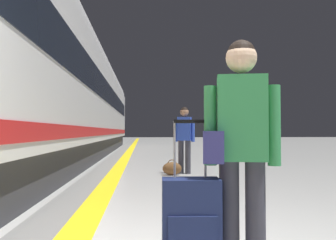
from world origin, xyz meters
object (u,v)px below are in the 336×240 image
passenger_near (184,135)px  waste_bin (220,144)px  high_speed_train (54,84)px  duffel_bag_near (172,168)px  rolling_suitcase_foreground (191,227)px  traveller_foreground (240,141)px

passenger_near → waste_bin: bearing=71.1°
high_speed_train → duffel_bag_near: high_speed_train is taller
rolling_suitcase_foreground → waste_bin: bearing=76.9°
high_speed_train → duffel_bag_near: 5.35m
traveller_foreground → rolling_suitcase_foreground: size_ratio=1.50×
traveller_foreground → rolling_suitcase_foreground: traveller_foreground is taller
rolling_suitcase_foreground → waste_bin: (3.06, 13.16, 0.08)m
high_speed_train → rolling_suitcase_foreground: bearing=-71.4°
duffel_bag_near → waste_bin: size_ratio=0.48×
rolling_suitcase_foreground → traveller_foreground: bearing=3.2°
rolling_suitcase_foreground → duffel_bag_near: bearing=86.5°
high_speed_train → rolling_suitcase_foreground: high_speed_train is taller
high_speed_train → waste_bin: size_ratio=37.22×
high_speed_train → passenger_near: bearing=-38.6°
waste_bin → high_speed_train: bearing=-147.6°
duffel_bag_near → high_speed_train: bearing=136.4°
rolling_suitcase_foreground → passenger_near: size_ratio=0.68×
duffel_bag_near → waste_bin: bearing=69.5°
duffel_bag_near → traveller_foreground: bearing=-90.3°
high_speed_train → waste_bin: 7.60m
high_speed_train → traveller_foreground: bearing=-69.5°
passenger_near → duffel_bag_near: bearing=-139.3°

